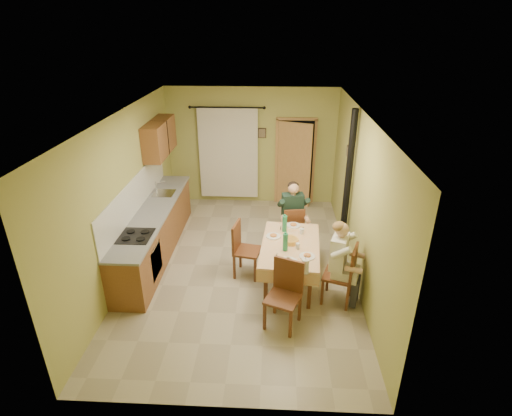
# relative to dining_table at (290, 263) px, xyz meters

# --- Properties ---
(floor) EXTENTS (4.00, 6.00, 0.01)m
(floor) POSITION_rel_dining_table_xyz_m (-0.85, 0.46, -0.38)
(floor) COLOR tan
(floor) RESTS_ON ground
(room_shell) EXTENTS (4.04, 6.04, 2.82)m
(room_shell) POSITION_rel_dining_table_xyz_m (-0.85, 0.46, 1.44)
(room_shell) COLOR tan
(room_shell) RESTS_ON ground
(kitchen_run) EXTENTS (0.64, 3.64, 1.56)m
(kitchen_run) POSITION_rel_dining_table_xyz_m (-2.56, 0.86, 0.10)
(kitchen_run) COLOR brown
(kitchen_run) RESTS_ON ground
(upper_cabinets) EXTENTS (0.35, 1.40, 0.70)m
(upper_cabinets) POSITION_rel_dining_table_xyz_m (-2.67, 2.16, 1.57)
(upper_cabinets) COLOR brown
(upper_cabinets) RESTS_ON room_shell
(curtain) EXTENTS (1.70, 0.07, 2.22)m
(curtain) POSITION_rel_dining_table_xyz_m (-1.40, 3.36, 0.88)
(curtain) COLOR black
(curtain) RESTS_ON ground
(doorway) EXTENTS (0.96, 0.34, 2.15)m
(doorway) POSITION_rel_dining_table_xyz_m (0.18, 3.37, 0.67)
(doorway) COLOR black
(doorway) RESTS_ON ground
(dining_table) EXTENTS (1.07, 1.65, 0.76)m
(dining_table) POSITION_rel_dining_table_xyz_m (0.00, 0.00, 0.00)
(dining_table) COLOR #DEAA79
(dining_table) RESTS_ON ground
(tableware) EXTENTS (0.79, 1.66, 0.33)m
(tableware) POSITION_rel_dining_table_xyz_m (0.01, -0.11, 0.44)
(tableware) COLOR white
(tableware) RESTS_ON dining_table
(chair_far) EXTENTS (0.45, 0.45, 0.95)m
(chair_far) POSITION_rel_dining_table_xyz_m (0.08, 1.10, -0.09)
(chair_far) COLOR brown
(chair_far) RESTS_ON ground
(chair_near) EXTENTS (0.60, 0.60, 1.03)m
(chair_near) POSITION_rel_dining_table_xyz_m (-0.12, -1.07, -0.09)
(chair_near) COLOR brown
(chair_near) RESTS_ON ground
(chair_right) EXTENTS (0.58, 0.58, 1.02)m
(chair_right) POSITION_rel_dining_table_xyz_m (0.77, -0.46, -0.09)
(chair_right) COLOR brown
(chair_right) RESTS_ON ground
(chair_left) EXTENTS (0.51, 0.51, 1.00)m
(chair_left) POSITION_rel_dining_table_xyz_m (-0.75, 0.21, -0.09)
(chair_left) COLOR brown
(chair_left) RESTS_ON ground
(man_far) EXTENTS (0.62, 0.52, 1.39)m
(man_far) POSITION_rel_dining_table_xyz_m (0.07, 1.11, 0.50)
(man_far) COLOR #192D23
(man_far) RESTS_ON chair_far
(man_right) EXTENTS (0.58, 0.65, 1.39)m
(man_right) POSITION_rel_dining_table_xyz_m (0.76, -0.46, 0.50)
(man_right) COLOR white
(man_right) RESTS_ON chair_right
(stove_flue) EXTENTS (0.24, 0.24, 2.80)m
(stove_flue) POSITION_rel_dining_table_xyz_m (1.05, 1.06, 0.64)
(stove_flue) COLOR black
(stove_flue) RESTS_ON ground
(picture_back) EXTENTS (0.19, 0.03, 0.23)m
(picture_back) POSITION_rel_dining_table_xyz_m (-0.60, 3.43, 1.37)
(picture_back) COLOR black
(picture_back) RESTS_ON room_shell
(picture_right) EXTENTS (0.03, 0.31, 0.21)m
(picture_right) POSITION_rel_dining_table_xyz_m (1.12, 1.66, 1.47)
(picture_right) COLOR brown
(picture_right) RESTS_ON room_shell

